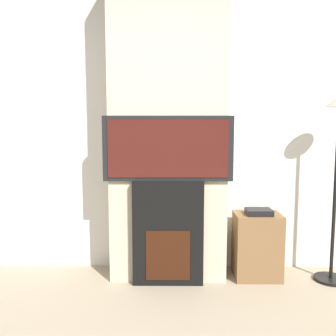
# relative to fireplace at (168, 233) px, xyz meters

# --- Properties ---
(wall_back) EXTENTS (6.00, 0.06, 2.70)m
(wall_back) POSITION_rel_fireplace_xyz_m (0.00, 0.41, 0.90)
(wall_back) COLOR silver
(wall_back) RESTS_ON ground_plane
(chimney_breast) EXTENTS (1.01, 0.38, 2.70)m
(chimney_breast) POSITION_rel_fireplace_xyz_m (0.00, 0.19, 0.90)
(chimney_breast) COLOR beige
(chimney_breast) RESTS_ON ground_plane
(fireplace) EXTENTS (0.60, 0.15, 0.90)m
(fireplace) POSITION_rel_fireplace_xyz_m (0.00, 0.00, 0.00)
(fireplace) COLOR black
(fireplace) RESTS_ON ground_plane
(television) EXTENTS (1.09, 0.07, 0.54)m
(television) POSITION_rel_fireplace_xyz_m (0.00, -0.00, 0.72)
(television) COLOR black
(television) RESTS_ON fireplace
(media_stand) EXTENTS (0.41, 0.32, 0.63)m
(media_stand) POSITION_rel_fireplace_xyz_m (0.80, 0.13, -0.15)
(media_stand) COLOR brown
(media_stand) RESTS_ON ground_plane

